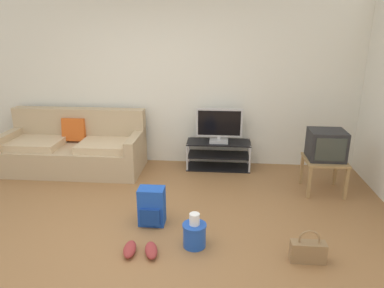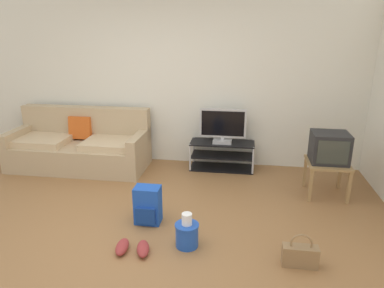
% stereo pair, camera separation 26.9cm
% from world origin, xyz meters
% --- Properties ---
extents(ground_plane, '(9.00, 9.80, 0.02)m').
position_xyz_m(ground_plane, '(0.00, 0.00, -0.01)').
color(ground_plane, olive).
extents(wall_back, '(9.00, 0.10, 2.70)m').
position_xyz_m(wall_back, '(0.00, 2.45, 1.35)').
color(wall_back, silver).
rests_on(wall_back, ground_plane).
extents(couch, '(2.13, 0.89, 0.91)m').
position_xyz_m(couch, '(-1.38, 1.93, 0.33)').
color(couch, tan).
rests_on(couch, ground_plane).
extents(tv_stand, '(0.99, 0.41, 0.44)m').
position_xyz_m(tv_stand, '(0.86, 2.16, 0.22)').
color(tv_stand, black).
rests_on(tv_stand, ground_plane).
extents(flat_tv, '(0.71, 0.22, 0.53)m').
position_xyz_m(flat_tv, '(0.86, 2.14, 0.70)').
color(flat_tv, '#B2B2B7').
rests_on(flat_tv, tv_stand).
extents(side_table, '(0.52, 0.52, 0.46)m').
position_xyz_m(side_table, '(2.29, 1.43, 0.39)').
color(side_table, '#9E7A4C').
rests_on(side_table, ground_plane).
extents(crt_tv, '(0.46, 0.41, 0.39)m').
position_xyz_m(crt_tv, '(2.29, 1.45, 0.66)').
color(crt_tv, '#232326').
rests_on(crt_tv, side_table).
extents(backpack, '(0.29, 0.27, 0.44)m').
position_xyz_m(backpack, '(0.14, 0.40, 0.21)').
color(backpack, blue).
rests_on(backpack, ground_plane).
extents(handbag, '(0.33, 0.12, 0.34)m').
position_xyz_m(handbag, '(1.75, -0.15, 0.11)').
color(handbag, olive).
rests_on(handbag, ground_plane).
extents(cleaning_bucket, '(0.25, 0.25, 0.37)m').
position_xyz_m(cleaning_bucket, '(0.66, -0.00, 0.15)').
color(cleaning_bucket, blue).
rests_on(cleaning_bucket, ground_plane).
extents(sneakers_pair, '(0.38, 0.30, 0.09)m').
position_xyz_m(sneakers_pair, '(0.14, -0.18, 0.05)').
color(sneakers_pair, '#993333').
rests_on(sneakers_pair, ground_plane).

